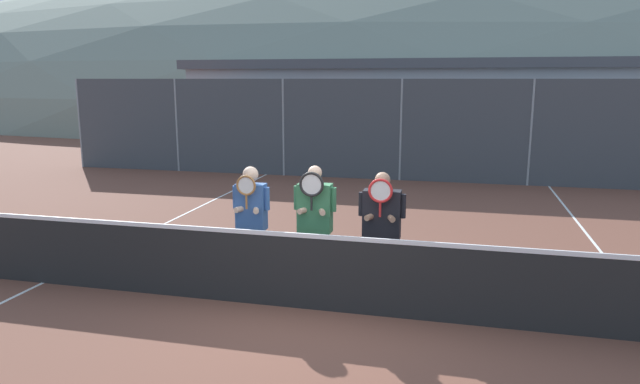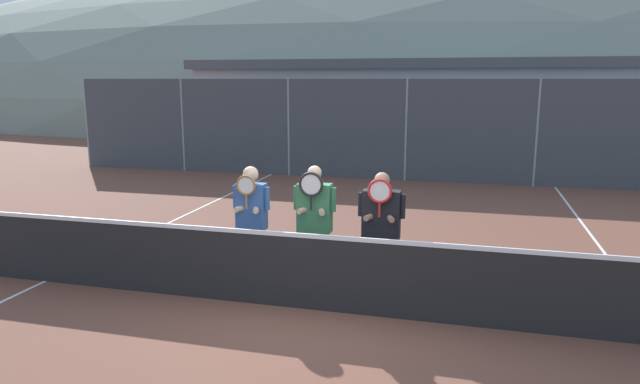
% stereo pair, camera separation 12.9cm
% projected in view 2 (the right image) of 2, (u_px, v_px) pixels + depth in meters
% --- Properties ---
extents(ground_plane, '(120.00, 120.00, 0.00)m').
position_uv_depth(ground_plane, '(316.00, 310.00, 7.26)').
color(ground_plane, brown).
extents(hill_distant, '(139.69, 77.60, 27.16)m').
position_uv_depth(hill_distant, '(455.00, 107.00, 59.53)').
color(hill_distant, gray).
rests_on(hill_distant, ground_plane).
extents(clubhouse_building, '(19.12, 5.50, 3.63)m').
position_uv_depth(clubhouse_building, '(429.00, 105.00, 23.32)').
color(clubhouse_building, '#9EA3A8').
rests_on(clubhouse_building, ground_plane).
extents(fence_back, '(21.16, 0.06, 2.89)m').
position_uv_depth(fence_back, '(406.00, 130.00, 16.23)').
color(fence_back, gray).
rests_on(fence_back, ground_plane).
extents(tennis_net, '(10.97, 0.09, 1.10)m').
position_uv_depth(tennis_net, '(316.00, 271.00, 7.16)').
color(tennis_net, gray).
rests_on(tennis_net, ground_plane).
extents(court_line_left_sideline, '(0.05, 16.00, 0.01)m').
position_uv_depth(court_line_left_sideline, '(155.00, 229.00, 11.13)').
color(court_line_left_sideline, white).
rests_on(court_line_left_sideline, ground_plane).
extents(court_line_right_sideline, '(0.05, 16.00, 0.01)m').
position_uv_depth(court_line_right_sideline, '(612.00, 263.00, 9.07)').
color(court_line_right_sideline, white).
rests_on(court_line_right_sideline, ground_plane).
extents(player_leftmost, '(0.54, 0.34, 1.71)m').
position_uv_depth(player_leftmost, '(251.00, 216.00, 7.95)').
color(player_leftmost, '#232838').
rests_on(player_leftmost, ground_plane).
extents(player_center_left, '(0.59, 0.34, 1.75)m').
position_uv_depth(player_center_left, '(314.00, 218.00, 7.73)').
color(player_center_left, black).
rests_on(player_center_left, ground_plane).
extents(player_center_right, '(0.63, 0.34, 1.70)m').
position_uv_depth(player_center_right, '(381.00, 224.00, 7.49)').
color(player_center_right, black).
rests_on(player_center_right, ground_plane).
extents(car_far_left, '(4.64, 1.91, 1.86)m').
position_uv_depth(car_far_left, '(255.00, 133.00, 20.93)').
color(car_far_left, maroon).
rests_on(car_far_left, ground_plane).
extents(car_left_of_center, '(4.09, 2.06, 1.77)m').
position_uv_depth(car_left_of_center, '(394.00, 138.00, 19.43)').
color(car_left_of_center, maroon).
rests_on(car_left_of_center, ground_plane).
extents(car_center, '(4.78, 2.04, 1.85)m').
position_uv_depth(car_center, '(557.00, 141.00, 18.09)').
color(car_center, silver).
rests_on(car_center, ground_plane).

